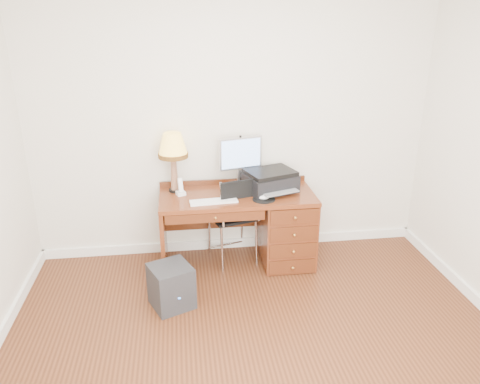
{
  "coord_description": "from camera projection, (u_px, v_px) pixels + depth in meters",
  "views": [
    {
      "loc": [
        -0.53,
        -2.78,
        2.42
      ],
      "look_at": [
        0.0,
        1.2,
        0.85
      ],
      "focal_mm": 35.0,
      "sensor_mm": 36.0,
      "label": 1
    }
  ],
  "objects": [
    {
      "name": "keyboard",
      "position": [
        214.0,
        201.0,
        4.34
      ],
      "size": [
        0.45,
        0.16,
        0.02
      ],
      "primitive_type": "cube",
      "rotation": [
        0.0,
        0.0,
        0.09
      ],
      "color": "white",
      "rests_on": "desk"
    },
    {
      "name": "ground",
      "position": [
        261.0,
        355.0,
        3.51
      ],
      "size": [
        4.0,
        4.0,
        0.0
      ],
      "primitive_type": "plane",
      "color": "#3D1D0E",
      "rests_on": "ground"
    },
    {
      "name": "equipment_box",
      "position": [
        171.0,
        286.0,
        4.04
      ],
      "size": [
        0.43,
        0.43,
        0.38
      ],
      "primitive_type": "cube",
      "rotation": [
        0.0,
        0.0,
        0.4
      ],
      "color": "black",
      "rests_on": "ground"
    },
    {
      "name": "desk",
      "position": [
        269.0,
        224.0,
        4.7
      ],
      "size": [
        1.5,
        0.67,
        0.75
      ],
      "color": "maroon",
      "rests_on": "ground"
    },
    {
      "name": "chair",
      "position": [
        233.0,
        211.0,
        4.62
      ],
      "size": [
        0.54,
        0.54,
        0.93
      ],
      "rotation": [
        0.0,
        0.0,
        0.27
      ],
      "color": "black",
      "rests_on": "ground"
    },
    {
      "name": "leg_lamp",
      "position": [
        173.0,
        149.0,
        4.45
      ],
      "size": [
        0.29,
        0.29,
        0.59
      ],
      "color": "black",
      "rests_on": "desk"
    },
    {
      "name": "mouse_pad",
      "position": [
        264.0,
        198.0,
        4.4
      ],
      "size": [
        0.22,
        0.22,
        0.04
      ],
      "color": "black",
      "rests_on": "desk"
    },
    {
      "name": "monitor",
      "position": [
        241.0,
        156.0,
        4.62
      ],
      "size": [
        0.44,
        0.19,
        0.51
      ],
      "rotation": [
        0.0,
        0.0,
        0.24
      ],
      "color": "silver",
      "rests_on": "desk"
    },
    {
      "name": "pen_cup",
      "position": [
        244.0,
        182.0,
        4.69
      ],
      "size": [
        0.09,
        0.09,
        0.11
      ],
      "primitive_type": "cylinder",
      "color": "black",
      "rests_on": "desk"
    },
    {
      "name": "room_shell",
      "position": [
        248.0,
        301.0,
        4.08
      ],
      "size": [
        4.0,
        4.0,
        4.0
      ],
      "color": "silver",
      "rests_on": "ground"
    },
    {
      "name": "printer",
      "position": [
        270.0,
        181.0,
        4.59
      ],
      "size": [
        0.56,
        0.49,
        0.21
      ],
      "rotation": [
        0.0,
        0.0,
        0.32
      ],
      "color": "black",
      "rests_on": "desk"
    },
    {
      "name": "phone",
      "position": [
        181.0,
        190.0,
        4.5
      ],
      "size": [
        0.1,
        0.1,
        0.17
      ],
      "rotation": [
        0.0,
        0.0,
        0.34
      ],
      "color": "white",
      "rests_on": "desk"
    }
  ]
}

